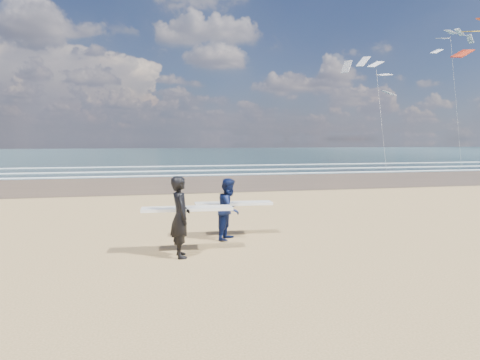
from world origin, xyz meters
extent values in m
cube|color=brown|center=(20.00, 18.00, 0.01)|extent=(220.00, 12.00, 0.01)
cube|color=#173033|center=(20.00, 72.00, 0.01)|extent=(220.00, 100.00, 0.02)
cube|color=white|center=(20.00, 22.80, 0.05)|extent=(220.00, 0.50, 0.05)
cube|color=white|center=(20.00, 27.50, 0.05)|extent=(220.00, 0.50, 0.05)
cube|color=white|center=(20.00, 34.00, 0.05)|extent=(220.00, 0.50, 0.05)
imported|color=black|center=(-0.04, 0.37, 0.96)|extent=(0.51, 0.73, 1.93)
cube|color=white|center=(0.16, 0.72, 1.09)|extent=(2.23, 0.66, 0.07)
imported|color=#0B153E|center=(1.44, 1.87, 0.85)|extent=(0.98, 1.04, 1.71)
cube|color=white|center=(1.64, 2.22, 0.95)|extent=(2.23, 0.65, 0.07)
cube|color=slate|center=(19.14, 22.69, 0.05)|extent=(0.12, 0.12, 0.10)
cube|color=slate|center=(32.93, 30.40, 0.05)|extent=(0.12, 0.12, 0.10)
camera|label=1|loc=(-0.85, -9.60, 2.78)|focal=32.00mm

